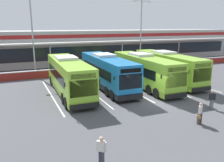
{
  "coord_description": "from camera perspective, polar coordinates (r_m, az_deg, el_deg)",
  "views": [
    {
      "loc": [
        -11.76,
        -17.51,
        7.0
      ],
      "look_at": [
        -2.84,
        3.0,
        1.6
      ],
      "focal_mm": 37.19,
      "sensor_mm": 36.0,
      "label": 1
    }
  ],
  "objects": [
    {
      "name": "red_barrier_wall",
      "position": [
        34.7,
        -3.28,
        2.85
      ],
      "size": [
        60.0,
        0.4,
        1.1
      ],
      "color": "maroon",
      "rests_on": "ground"
    },
    {
      "name": "bay_stripe_west",
      "position": [
        25.67,
        -5.46,
        -2.31
      ],
      "size": [
        0.14,
        13.0,
        0.01
      ],
      "primitive_type": "cube",
      "color": "silver",
      "rests_on": "ground"
    },
    {
      "name": "terminal_building",
      "position": [
        46.12,
        -8.74,
        8.47
      ],
      "size": [
        70.0,
        13.0,
        6.0
      ],
      "color": "#B7B7B2",
      "rests_on": "ground"
    },
    {
      "name": "pedestrian_with_handbag",
      "position": [
        17.98,
        20.83,
        -7.34
      ],
      "size": [
        0.62,
        0.5,
        1.62
      ],
      "color": "#4C4238",
      "rests_on": "ground"
    },
    {
      "name": "ground_plane",
      "position": [
        22.22,
        9.89,
        -4.99
      ],
      "size": [
        200.0,
        200.0,
        0.0
      ],
      "primitive_type": "plane",
      "color": "#4C4C51"
    },
    {
      "name": "bay_stripe_mid_west",
      "position": [
        27.2,
        2.97,
        -1.35
      ],
      "size": [
        0.14,
        13.0,
        0.01
      ],
      "primitive_type": "cube",
      "color": "silver",
      "rests_on": "ground"
    },
    {
      "name": "coach_bus_left_centre",
      "position": [
        26.39,
        -1.27,
        2.18
      ],
      "size": [
        3.11,
        12.21,
        3.78
      ],
      "color": "#1972B7",
      "rests_on": "ground"
    },
    {
      "name": "pedestrian_child",
      "position": [
        21.51,
        23.36,
        -4.12
      ],
      "size": [
        0.45,
        0.44,
        1.62
      ],
      "color": "slate",
      "rests_on": "ground"
    },
    {
      "name": "pedestrian_near_bin",
      "position": [
        12.18,
        -2.62,
        -16.66
      ],
      "size": [
        0.46,
        0.43,
        1.62
      ],
      "color": "#33333D",
      "rests_on": "ground"
    },
    {
      "name": "coach_bus_leftmost",
      "position": [
        24.55,
        -10.62,
        1.08
      ],
      "size": [
        3.11,
        12.21,
        3.78
      ],
      "color": "#8CC633",
      "rests_on": "ground"
    },
    {
      "name": "bay_stripe_centre",
      "position": [
        29.26,
        10.36,
        -0.48
      ],
      "size": [
        0.14,
        13.0,
        0.01
      ],
      "primitive_type": "cube",
      "color": "silver",
      "rests_on": "ground"
    },
    {
      "name": "bay_stripe_mid_east",
      "position": [
        31.75,
        16.68,
        0.27
      ],
      "size": [
        0.14,
        13.0,
        0.01
      ],
      "primitive_type": "cube",
      "color": "silver",
      "rests_on": "ground"
    },
    {
      "name": "coach_bus_right_centre",
      "position": [
        30.01,
        13.43,
        3.2
      ],
      "size": [
        3.11,
        12.21,
        3.78
      ],
      "color": "#8CC633",
      "rests_on": "ground"
    },
    {
      "name": "coach_bus_centre",
      "position": [
        27.25,
        7.89,
        2.42
      ],
      "size": [
        3.11,
        12.21,
        3.78
      ],
      "color": "#8CC633",
      "rests_on": "ground"
    },
    {
      "name": "bay_stripe_far_west",
      "position": [
        24.76,
        -14.75,
        -3.3
      ],
      "size": [
        0.14,
        13.0,
        0.01
      ],
      "primitive_type": "cube",
      "color": "silver",
      "rests_on": "ground"
    },
    {
      "name": "lamp_post_west",
      "position": [
        33.77,
        -19.02,
        11.65
      ],
      "size": [
        3.24,
        0.28,
        11.0
      ],
      "color": "#9E9EA3",
      "rests_on": "ground"
    },
    {
      "name": "lamp_post_centre",
      "position": [
        40.14,
        7.13,
        12.46
      ],
      "size": [
        3.24,
        0.28,
        11.0
      ],
      "color": "#9E9EA3",
      "rests_on": "ground"
    }
  ]
}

